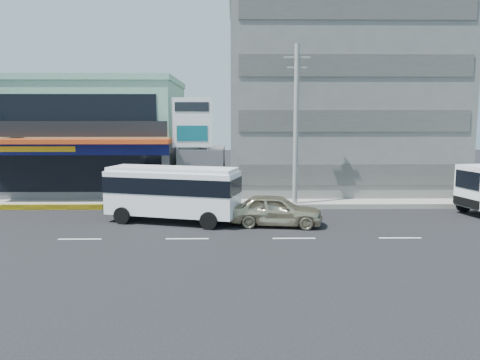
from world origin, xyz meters
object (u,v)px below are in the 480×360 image
satellite_dish (202,147)px  billboard (192,128)px  minibus (172,190)px  motorcycle_rider (132,198)px  concrete_building (335,99)px  shop_building (98,139)px  utility_pole_near (296,125)px  sedan (275,210)px

satellite_dish → billboard: 2.31m
minibus → motorcycle_rider: minibus is taller
concrete_building → minibus: 16.78m
shop_building → motorcycle_rider: size_ratio=5.39×
concrete_building → billboard: 12.17m
utility_pole_near → motorcycle_rider: 10.94m
satellite_dish → sedan: satellite_dish is taller
shop_building → motorcycle_rider: (4.00, -7.15, -3.24)m
concrete_building → sedan: bearing=-114.5°
shop_building → concrete_building: 18.28m
satellite_dish → utility_pole_near: size_ratio=0.15×
sedan → motorcycle_rider: 9.34m
shop_building → billboard: (7.50, -4.75, 0.93)m
shop_building → concrete_building: (18.00, 1.05, 3.00)m
shop_building → concrete_building: size_ratio=0.77×
billboard → minibus: bearing=-96.2°
sedan → motorcycle_rider: bearing=70.8°
shop_building → sedan: (12.36, -11.31, -3.17)m
satellite_dish → minibus: size_ratio=0.20×
concrete_building → utility_pole_near: 8.79m
billboard → sedan: size_ratio=1.42×
satellite_dish → motorcycle_rider: size_ratio=0.65×
sedan → motorcycle_rider: size_ratio=2.12×
shop_building → satellite_dish: shop_building is taller
shop_building → minibus: 12.65m
concrete_building → minibus: concrete_building is taller
concrete_building → utility_pole_near: bearing=-117.8°
billboard → concrete_building: bearing=28.9°
billboard → utility_pole_near: bearing=-15.5°
minibus → utility_pole_near: bearing=28.3°
utility_pole_near → satellite_dish: bearing=149.0°
utility_pole_near → motorcycle_rider: size_ratio=4.34×
utility_pole_near → minibus: bearing=-151.7°
shop_building → sedan: shop_building is taller
billboard → motorcycle_rider: billboard is taller
billboard → utility_pole_near: utility_pole_near is taller
motorcycle_rider → billboard: bearing=34.4°
satellite_dish → utility_pole_near: 7.17m
shop_building → billboard: shop_building is taller
satellite_dish → minibus: bearing=-98.5°
sedan → billboard: bearing=43.7°
minibus → sedan: size_ratio=1.53×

